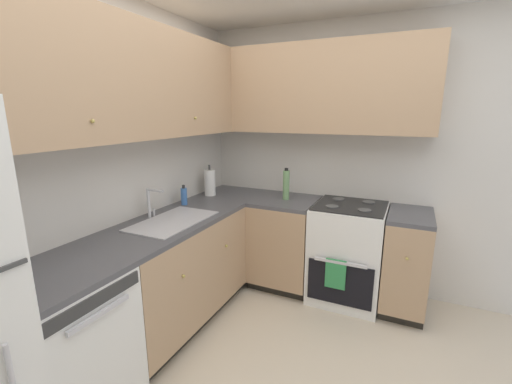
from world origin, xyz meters
TOP-DOWN VIEW (x-y plane):
  - wall_back at (0.00, 1.46)m, footprint 3.50×0.05m
  - wall_right at (1.73, 0.00)m, footprint 0.05×2.97m
  - dishwasher at (-0.54, 1.13)m, footprint 0.60×0.63m
  - lower_cabinets_back at (0.43, 1.14)m, footprint 1.33×0.62m
  - countertop_back at (0.43, 1.13)m, footprint 2.54×0.60m
  - lower_cabinets_right at (1.40, 0.13)m, footprint 0.62×1.56m
  - countertop_right at (1.40, 0.13)m, footprint 0.60×1.56m
  - oven_range at (1.42, -0.06)m, footprint 0.68×0.62m
  - upper_cabinets_back at (0.27, 1.27)m, footprint 2.22×0.34m
  - upper_cabinets_right at (1.54, 0.38)m, footprint 0.32×2.11m
  - sink at (0.41, 1.10)m, footprint 0.69×0.40m
  - faucet at (0.41, 1.31)m, footprint 0.07×0.16m
  - soap_bottle at (0.83, 1.31)m, footprint 0.06×0.06m
  - paper_towel_roll at (1.23, 1.29)m, footprint 0.11×0.11m
  - oil_bottle at (1.40, 0.55)m, footprint 0.06×0.06m

SIDE VIEW (x-z plane):
  - dishwasher at x=-0.54m, z-range 0.00..0.85m
  - lower_cabinets_right at x=1.40m, z-range 0.00..0.86m
  - lower_cabinets_back at x=0.43m, z-range 0.00..0.86m
  - oven_range at x=1.42m, z-range -0.07..0.97m
  - sink at x=0.41m, z-range 0.80..0.90m
  - countertop_back at x=0.43m, z-range 0.85..0.89m
  - countertop_right at x=1.40m, z-range 0.85..0.89m
  - soap_bottle at x=0.83m, z-range 0.88..1.06m
  - paper_towel_roll at x=1.23m, z-range 0.86..1.18m
  - faucet at x=0.41m, z-range 0.91..1.15m
  - oil_bottle at x=1.40m, z-range 0.88..1.18m
  - wall_back at x=0.00m, z-range 0.00..2.51m
  - wall_right at x=1.73m, z-range 0.00..2.51m
  - upper_cabinets_back at x=0.27m, z-range 1.52..2.29m
  - upper_cabinets_right at x=1.54m, z-range 1.52..2.29m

